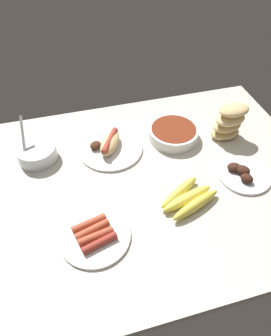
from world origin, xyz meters
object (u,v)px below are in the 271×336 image
(plate_sausages, at_px, (94,235))
(banana_bunch, at_px, (187,198))
(plate_hotdog_assembled, at_px, (110,146))
(bowl_chili, at_px, (173,133))
(bowl_coleslaw, at_px, (37,152))
(bread_stack, at_px, (229,122))
(plate_grilled_meat, at_px, (243,174))

(plate_sausages, xyz_separation_m, banana_bunch, (-0.31, -0.05, 0.01))
(plate_hotdog_assembled, height_order, bowl_chili, plate_hotdog_assembled)
(plate_sausages, relative_size, bowl_coleslaw, 1.39)
(plate_sausages, height_order, banana_bunch, banana_bunch)
(plate_sausages, height_order, bowl_chili, bowl_chili)
(bread_stack, relative_size, bowl_chili, 0.76)
(plate_grilled_meat, distance_m, bread_stack, 0.22)
(plate_hotdog_assembled, bearing_deg, bread_stack, 173.97)
(bread_stack, xyz_separation_m, banana_bunch, (0.26, 0.26, -0.05))
(plate_grilled_meat, bearing_deg, bread_stack, -100.23)
(bowl_coleslaw, relative_size, bowl_chili, 0.80)
(banana_bunch, bearing_deg, bread_stack, -135.62)
(plate_grilled_meat, bearing_deg, plate_hotdog_assembled, -31.45)
(plate_hotdog_assembled, height_order, plate_grilled_meat, plate_hotdog_assembled)
(banana_bunch, distance_m, bowl_coleslaw, 0.55)
(bowl_coleslaw, bearing_deg, plate_grilled_meat, 157.70)
(bowl_chili, bearing_deg, plate_sausages, 43.57)
(plate_grilled_meat, relative_size, bread_stack, 1.25)
(plate_hotdog_assembled, bearing_deg, bowl_coleslaw, -5.22)
(bread_stack, bearing_deg, plate_sausages, 28.19)
(bowl_coleslaw, height_order, bowl_chili, bowl_coleslaw)
(bread_stack, height_order, bowl_chili, bread_stack)
(plate_hotdog_assembled, bearing_deg, plate_sausages, 71.05)
(plate_sausages, bearing_deg, banana_bunch, -171.26)
(plate_hotdog_assembled, relative_size, banana_bunch, 1.15)
(banana_bunch, relative_size, bowl_chili, 1.09)
(bread_stack, height_order, bowl_coleslaw, bowl_coleslaw)
(plate_grilled_meat, xyz_separation_m, bread_stack, (-0.04, -0.20, 0.06))
(plate_sausages, relative_size, bread_stack, 1.46)
(plate_grilled_meat, bearing_deg, plate_sausages, 10.73)
(plate_hotdog_assembled, xyz_separation_m, bowl_coleslaw, (0.26, -0.02, 0.01))
(bread_stack, relative_size, banana_bunch, 0.69)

